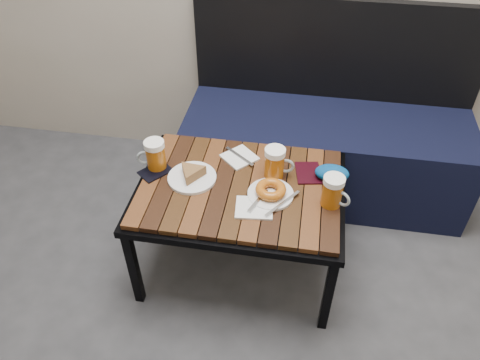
% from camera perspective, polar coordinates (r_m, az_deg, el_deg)
% --- Properties ---
extents(bench, '(1.40, 0.50, 0.95)m').
position_cam_1_polar(bench, '(2.45, 10.35, 4.15)').
color(bench, black).
rests_on(bench, ground).
extents(cafe_table, '(0.84, 0.62, 0.47)m').
position_cam_1_polar(cafe_table, '(1.91, -0.00, -1.62)').
color(cafe_table, black).
rests_on(cafe_table, ground).
extents(beer_mug_left, '(0.13, 0.09, 0.13)m').
position_cam_1_polar(beer_mug_left, '(1.95, -10.33, 3.02)').
color(beer_mug_left, '#A3520D').
rests_on(beer_mug_left, cafe_table).
extents(beer_mug_centre, '(0.12, 0.08, 0.13)m').
position_cam_1_polar(beer_mug_centre, '(1.88, 4.31, 2.12)').
color(beer_mug_centre, '#A3520D').
rests_on(beer_mug_centre, cafe_table).
extents(beer_mug_right, '(0.12, 0.11, 0.13)m').
position_cam_1_polar(beer_mug_right, '(1.79, 11.27, -1.36)').
color(beer_mug_right, '#A3520D').
rests_on(beer_mug_right, cafe_table).
extents(plate_pie, '(0.20, 0.20, 0.06)m').
position_cam_1_polar(plate_pie, '(1.90, -5.89, 0.64)').
color(plate_pie, white).
rests_on(plate_pie, cafe_table).
extents(plate_bagel, '(0.20, 0.22, 0.05)m').
position_cam_1_polar(plate_bagel, '(1.82, 3.76, -1.42)').
color(plate_bagel, white).
rests_on(plate_bagel, cafe_table).
extents(napkin_left, '(0.18, 0.18, 0.01)m').
position_cam_1_polar(napkin_left, '(2.01, -0.06, 2.80)').
color(napkin_left, white).
rests_on(napkin_left, cafe_table).
extents(napkin_right, '(0.15, 0.13, 0.01)m').
position_cam_1_polar(napkin_right, '(1.78, 1.74, -3.41)').
color(napkin_right, white).
rests_on(napkin_right, cafe_table).
extents(passport_navy, '(0.15, 0.15, 0.01)m').
position_cam_1_polar(passport_navy, '(1.97, -10.28, 1.04)').
color(passport_navy, black).
rests_on(passport_navy, cafe_table).
extents(passport_burgundy, '(0.12, 0.15, 0.01)m').
position_cam_1_polar(passport_burgundy, '(1.95, 8.32, 0.87)').
color(passport_burgundy, black).
rests_on(passport_burgundy, cafe_table).
extents(knit_pouch, '(0.14, 0.09, 0.06)m').
position_cam_1_polar(knit_pouch, '(1.92, 11.15, 0.84)').
color(knit_pouch, navy).
rests_on(knit_pouch, cafe_table).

